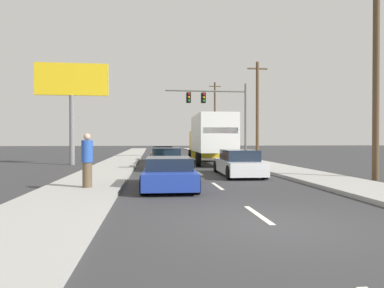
{
  "coord_description": "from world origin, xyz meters",
  "views": [
    {
      "loc": [
        -2.5,
        -6.81,
        1.77
      ],
      "look_at": [
        -0.26,
        12.05,
        1.54
      ],
      "focal_mm": 31.93,
      "sensor_mm": 36.0,
      "label": 1
    }
  ],
  "objects_px": {
    "car_white": "(238,164)",
    "traffic_signal_mast": "(213,104)",
    "car_orange": "(162,154)",
    "car_blue": "(169,173)",
    "car_green": "(166,160)",
    "utility_pole_far": "(215,116)",
    "box_truck": "(211,137)",
    "utility_pole_mid": "(257,109)",
    "roadside_billboard": "(72,90)",
    "utility_pole_near": "(376,71)",
    "pedestrian_near_corner": "(87,160)"
  },
  "relations": [
    {
      "from": "car_white",
      "to": "traffic_signal_mast",
      "type": "xyz_separation_m",
      "value": [
        1.53,
        15.31,
        4.56
      ]
    },
    {
      "from": "car_white",
      "to": "traffic_signal_mast",
      "type": "height_order",
      "value": "traffic_signal_mast"
    },
    {
      "from": "car_orange",
      "to": "traffic_signal_mast",
      "type": "relative_size",
      "value": 0.55
    },
    {
      "from": "car_blue",
      "to": "traffic_signal_mast",
      "type": "xyz_separation_m",
      "value": [
        5.18,
        19.26,
        4.62
      ]
    },
    {
      "from": "car_green",
      "to": "utility_pole_far",
      "type": "xyz_separation_m",
      "value": [
        8.52,
        29.62,
        4.74
      ]
    },
    {
      "from": "car_orange",
      "to": "box_truck",
      "type": "xyz_separation_m",
      "value": [
        3.37,
        -3.99,
        1.43
      ]
    },
    {
      "from": "car_orange",
      "to": "utility_pole_mid",
      "type": "distance_m",
      "value": 9.37
    },
    {
      "from": "car_blue",
      "to": "utility_pole_mid",
      "type": "height_order",
      "value": "utility_pole_mid"
    },
    {
      "from": "roadside_billboard",
      "to": "utility_pole_near",
      "type": "bearing_deg",
      "value": -36.12
    },
    {
      "from": "car_orange",
      "to": "car_white",
      "type": "relative_size",
      "value": 0.91
    },
    {
      "from": "car_orange",
      "to": "pedestrian_near_corner",
      "type": "relative_size",
      "value": 2.32
    },
    {
      "from": "car_orange",
      "to": "car_green",
      "type": "xyz_separation_m",
      "value": [
        -0.02,
        -7.83,
        0.01
      ]
    },
    {
      "from": "traffic_signal_mast",
      "to": "utility_pole_mid",
      "type": "xyz_separation_m",
      "value": [
        3.55,
        -2.32,
        -0.67
      ]
    },
    {
      "from": "car_orange",
      "to": "box_truck",
      "type": "relative_size",
      "value": 0.51
    },
    {
      "from": "car_green",
      "to": "utility_pole_near",
      "type": "xyz_separation_m",
      "value": [
        8.82,
        -6.83,
        4.2
      ]
    },
    {
      "from": "utility_pole_far",
      "to": "roadside_billboard",
      "type": "height_order",
      "value": "utility_pole_far"
    },
    {
      "from": "box_truck",
      "to": "utility_pole_far",
      "type": "relative_size",
      "value": 0.81
    },
    {
      "from": "car_blue",
      "to": "utility_pole_far",
      "type": "distance_m",
      "value": 39.01
    },
    {
      "from": "car_white",
      "to": "utility_pole_mid",
      "type": "bearing_deg",
      "value": 68.63
    },
    {
      "from": "car_orange",
      "to": "car_green",
      "type": "distance_m",
      "value": 7.83
    },
    {
      "from": "car_orange",
      "to": "pedestrian_near_corner",
      "type": "height_order",
      "value": "pedestrian_near_corner"
    },
    {
      "from": "utility_pole_mid",
      "to": "utility_pole_far",
      "type": "xyz_separation_m",
      "value": [
        0.04,
        20.77,
        0.84
      ]
    },
    {
      "from": "car_green",
      "to": "car_blue",
      "type": "xyz_separation_m",
      "value": [
        -0.25,
        -8.09,
        -0.04
      ]
    },
    {
      "from": "box_truck",
      "to": "car_white",
      "type": "relative_size",
      "value": 1.79
    },
    {
      "from": "car_orange",
      "to": "traffic_signal_mast",
      "type": "xyz_separation_m",
      "value": [
        4.91,
        3.33,
        4.58
      ]
    },
    {
      "from": "car_blue",
      "to": "utility_pole_mid",
      "type": "xyz_separation_m",
      "value": [
        8.73,
        16.93,
        3.95
      ]
    },
    {
      "from": "utility_pole_near",
      "to": "utility_pole_far",
      "type": "distance_m",
      "value": 36.45
    },
    {
      "from": "traffic_signal_mast",
      "to": "utility_pole_near",
      "type": "bearing_deg",
      "value": -77.8
    },
    {
      "from": "car_green",
      "to": "traffic_signal_mast",
      "type": "height_order",
      "value": "traffic_signal_mast"
    },
    {
      "from": "car_green",
      "to": "pedestrian_near_corner",
      "type": "relative_size",
      "value": 2.36
    },
    {
      "from": "car_orange",
      "to": "roadside_billboard",
      "type": "distance_m",
      "value": 8.75
    },
    {
      "from": "box_truck",
      "to": "utility_pole_mid",
      "type": "bearing_deg",
      "value": 44.46
    },
    {
      "from": "car_green",
      "to": "utility_pole_near",
      "type": "relative_size",
      "value": 0.47
    },
    {
      "from": "utility_pole_mid",
      "to": "utility_pole_far",
      "type": "distance_m",
      "value": 20.79
    },
    {
      "from": "utility_pole_far",
      "to": "box_truck",
      "type": "bearing_deg",
      "value": -101.26
    },
    {
      "from": "car_orange",
      "to": "traffic_signal_mast",
      "type": "height_order",
      "value": "traffic_signal_mast"
    },
    {
      "from": "utility_pole_near",
      "to": "utility_pole_mid",
      "type": "distance_m",
      "value": 15.68
    },
    {
      "from": "traffic_signal_mast",
      "to": "pedestrian_near_corner",
      "type": "relative_size",
      "value": 4.19
    },
    {
      "from": "car_green",
      "to": "pedestrian_near_corner",
      "type": "distance_m",
      "value": 9.16
    },
    {
      "from": "car_white",
      "to": "car_blue",
      "type": "bearing_deg",
      "value": -132.73
    },
    {
      "from": "car_blue",
      "to": "box_truck",
      "type": "bearing_deg",
      "value": 73.05
    },
    {
      "from": "utility_pole_near",
      "to": "pedestrian_near_corner",
      "type": "xyz_separation_m",
      "value": [
        -11.89,
        -1.79,
        -3.71
      ]
    },
    {
      "from": "car_blue",
      "to": "traffic_signal_mast",
      "type": "height_order",
      "value": "traffic_signal_mast"
    },
    {
      "from": "utility_pole_near",
      "to": "pedestrian_near_corner",
      "type": "relative_size",
      "value": 5.02
    },
    {
      "from": "box_truck",
      "to": "utility_pole_mid",
      "type": "distance_m",
      "value": 7.55
    },
    {
      "from": "car_orange",
      "to": "utility_pole_near",
      "type": "bearing_deg",
      "value": -59.03
    },
    {
      "from": "car_orange",
      "to": "car_green",
      "type": "bearing_deg",
      "value": -90.13
    },
    {
      "from": "utility_pole_mid",
      "to": "car_white",
      "type": "bearing_deg",
      "value": -111.37
    },
    {
      "from": "roadside_billboard",
      "to": "pedestrian_near_corner",
      "type": "distance_m",
      "value": 14.04
    },
    {
      "from": "car_white",
      "to": "pedestrian_near_corner",
      "type": "relative_size",
      "value": 2.54
    }
  ]
}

